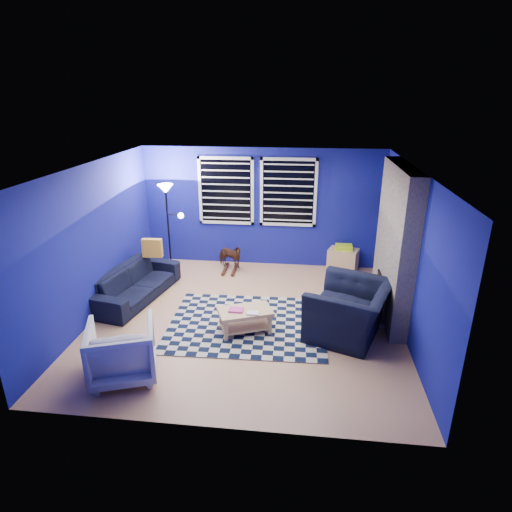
{
  "coord_description": "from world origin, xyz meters",
  "views": [
    {
      "loc": [
        0.9,
        -6.22,
        3.52
      ],
      "look_at": [
        0.13,
        0.3,
        1.01
      ],
      "focal_mm": 30.0,
      "sensor_mm": 36.0,
      "label": 1
    }
  ],
  "objects_px": {
    "sofa": "(135,283)",
    "tv": "(385,211)",
    "coffee_table": "(245,316)",
    "armchair_bent": "(122,350)",
    "floor_lamp": "(167,201)",
    "armchair_big": "(349,310)",
    "rocking_horse": "(230,256)",
    "cabinet": "(343,260)"
  },
  "relations": [
    {
      "from": "sofa",
      "to": "tv",
      "type": "bearing_deg",
      "value": -60.92
    },
    {
      "from": "tv",
      "to": "coffee_table",
      "type": "relative_size",
      "value": 1.07
    },
    {
      "from": "tv",
      "to": "armchair_bent",
      "type": "relative_size",
      "value": 1.17
    },
    {
      "from": "floor_lamp",
      "to": "armchair_big",
      "type": "bearing_deg",
      "value": -31.51
    },
    {
      "from": "rocking_horse",
      "to": "floor_lamp",
      "type": "relative_size",
      "value": 0.34
    },
    {
      "from": "sofa",
      "to": "coffee_table",
      "type": "xyz_separation_m",
      "value": [
        2.15,
        -0.96,
        -0.01
      ]
    },
    {
      "from": "armchair_bent",
      "to": "rocking_horse",
      "type": "distance_m",
      "value": 3.77
    },
    {
      "from": "coffee_table",
      "to": "cabinet",
      "type": "xyz_separation_m",
      "value": [
        1.69,
        2.68,
        -0.03
      ]
    },
    {
      "from": "tv",
      "to": "sofa",
      "type": "relative_size",
      "value": 0.5
    },
    {
      "from": "armchair_big",
      "to": "floor_lamp",
      "type": "bearing_deg",
      "value": -101.26
    },
    {
      "from": "rocking_horse",
      "to": "armchair_big",
      "type": "bearing_deg",
      "value": -110.76
    },
    {
      "from": "rocking_horse",
      "to": "armchair_bent",
      "type": "bearing_deg",
      "value": -167.27
    },
    {
      "from": "armchair_bent",
      "to": "rocking_horse",
      "type": "bearing_deg",
      "value": -121.68
    },
    {
      "from": "armchair_big",
      "to": "floor_lamp",
      "type": "distance_m",
      "value": 4.2
    },
    {
      "from": "coffee_table",
      "to": "floor_lamp",
      "type": "xyz_separation_m",
      "value": [
        -1.87,
        2.25,
        1.23
      ]
    },
    {
      "from": "armchair_big",
      "to": "cabinet",
      "type": "bearing_deg",
      "value": -162.05
    },
    {
      "from": "tv",
      "to": "cabinet",
      "type": "xyz_separation_m",
      "value": [
        -0.71,
        0.25,
        -1.14
      ]
    },
    {
      "from": "armchair_big",
      "to": "armchair_bent",
      "type": "relative_size",
      "value": 1.49
    },
    {
      "from": "rocking_horse",
      "to": "sofa",
      "type": "bearing_deg",
      "value": 158.8
    },
    {
      "from": "cabinet",
      "to": "floor_lamp",
      "type": "relative_size",
      "value": 0.37
    },
    {
      "from": "cabinet",
      "to": "floor_lamp",
      "type": "distance_m",
      "value": 3.79
    },
    {
      "from": "sofa",
      "to": "cabinet",
      "type": "height_order",
      "value": "sofa"
    },
    {
      "from": "tv",
      "to": "floor_lamp",
      "type": "xyz_separation_m",
      "value": [
        -4.26,
        -0.17,
        0.11
      ]
    },
    {
      "from": "sofa",
      "to": "armchair_big",
      "type": "xyz_separation_m",
      "value": [
        3.74,
        -0.83,
        0.12
      ]
    },
    {
      "from": "armchair_bent",
      "to": "rocking_horse",
      "type": "relative_size",
      "value": 1.37
    },
    {
      "from": "armchair_bent",
      "to": "rocking_horse",
      "type": "height_order",
      "value": "armchair_bent"
    },
    {
      "from": "armchair_bent",
      "to": "sofa",
      "type": "bearing_deg",
      "value": -92.27
    },
    {
      "from": "tv",
      "to": "floor_lamp",
      "type": "distance_m",
      "value": 4.27
    },
    {
      "from": "coffee_table",
      "to": "cabinet",
      "type": "distance_m",
      "value": 3.17
    },
    {
      "from": "tv",
      "to": "coffee_table",
      "type": "height_order",
      "value": "tv"
    },
    {
      "from": "armchair_bent",
      "to": "floor_lamp",
      "type": "height_order",
      "value": "floor_lamp"
    },
    {
      "from": "coffee_table",
      "to": "floor_lamp",
      "type": "distance_m",
      "value": 3.17
    },
    {
      "from": "tv",
      "to": "armchair_big",
      "type": "distance_m",
      "value": 2.62
    },
    {
      "from": "tv",
      "to": "armchair_bent",
      "type": "distance_m",
      "value": 5.43
    },
    {
      "from": "armchair_big",
      "to": "coffee_table",
      "type": "distance_m",
      "value": 1.6
    },
    {
      "from": "tv",
      "to": "sofa",
      "type": "height_order",
      "value": "tv"
    },
    {
      "from": "armchair_bent",
      "to": "rocking_horse",
      "type": "xyz_separation_m",
      "value": [
        0.77,
        3.69,
        -0.05
      ]
    },
    {
      "from": "armchair_bent",
      "to": "coffee_table",
      "type": "relative_size",
      "value": 0.92
    },
    {
      "from": "sofa",
      "to": "cabinet",
      "type": "relative_size",
      "value": 2.94
    },
    {
      "from": "armchair_big",
      "to": "rocking_horse",
      "type": "xyz_separation_m",
      "value": [
        -2.25,
        2.27,
        -0.08
      ]
    },
    {
      "from": "floor_lamp",
      "to": "coffee_table",
      "type": "bearing_deg",
      "value": -50.35
    },
    {
      "from": "armchair_bent",
      "to": "floor_lamp",
      "type": "bearing_deg",
      "value": -102.94
    }
  ]
}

